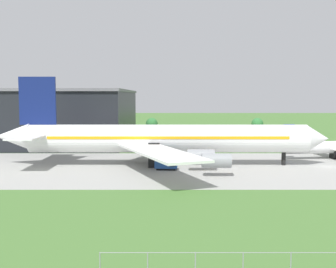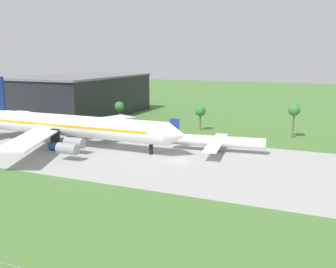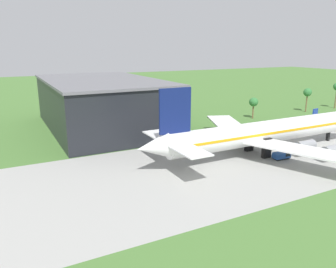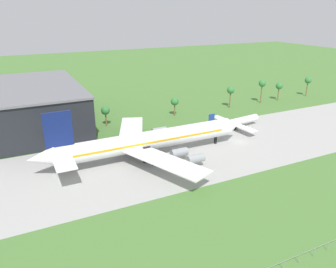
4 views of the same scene
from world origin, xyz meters
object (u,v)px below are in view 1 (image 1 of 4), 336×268
(jet_airliner, at_px, (162,139))
(baggage_tug, at_px, (167,165))
(regional_aircraft, at_px, (334,147))
(terminal_building, at_px, (75,116))

(jet_airliner, relative_size, baggage_tug, 15.39)
(regional_aircraft, relative_size, baggage_tug, 5.50)
(jet_airliner, distance_m, regional_aircraft, 42.85)
(baggage_tug, height_order, terminal_building, terminal_building)
(baggage_tug, bearing_deg, jet_airliner, 99.93)
(regional_aircraft, xyz_separation_m, baggage_tug, (-40.57, -15.76, -1.77))
(baggage_tug, bearing_deg, terminal_building, 119.03)
(regional_aircraft, distance_m, baggage_tug, 43.56)
(regional_aircraft, bearing_deg, baggage_tug, -158.77)
(regional_aircraft, bearing_deg, jet_airliner, -167.01)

